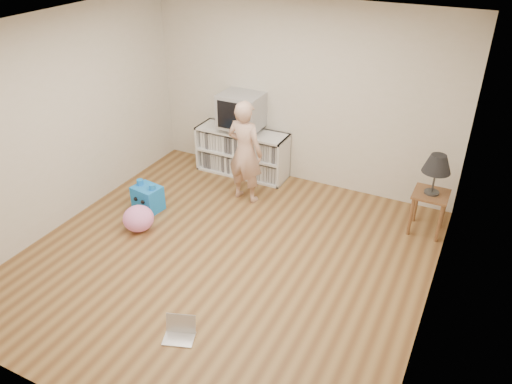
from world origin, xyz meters
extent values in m
plane|color=brown|center=(0.00, 0.00, 0.00)|extent=(4.50, 4.50, 0.00)
cube|color=beige|center=(0.00, 2.25, 1.30)|extent=(4.50, 0.02, 2.60)
cube|color=beige|center=(0.00, -2.25, 1.30)|extent=(4.50, 0.02, 2.60)
cube|color=beige|center=(-2.25, 0.00, 1.30)|extent=(0.02, 4.50, 2.60)
cube|color=beige|center=(2.25, 0.00, 1.30)|extent=(0.02, 4.50, 2.60)
cube|color=white|center=(0.00, 0.00, 2.60)|extent=(4.50, 4.50, 0.01)
cube|color=white|center=(-0.81, 2.23, 0.35)|extent=(1.40, 0.03, 0.70)
cube|color=white|center=(-1.50, 2.02, 0.35)|extent=(0.03, 0.45, 0.70)
cube|color=white|center=(-0.13, 2.02, 0.35)|extent=(0.03, 0.45, 0.70)
cube|color=white|center=(-0.81, 2.02, 0.01)|extent=(1.40, 0.45, 0.03)
cube|color=white|center=(-0.81, 2.02, 0.35)|extent=(1.34, 0.45, 0.03)
cube|color=white|center=(-0.81, 2.02, 0.68)|extent=(1.40, 0.45, 0.03)
cube|color=silver|center=(-0.81, 2.02, 0.35)|extent=(1.26, 0.36, 0.64)
cube|color=gray|center=(-0.81, 2.02, 0.73)|extent=(0.45, 0.35, 0.07)
cube|color=#9F9FA4|center=(-0.81, 2.02, 1.02)|extent=(0.60, 0.52, 0.50)
cube|color=black|center=(-0.81, 1.75, 1.02)|extent=(0.50, 0.01, 0.40)
cylinder|color=brown|center=(1.82, 1.48, 0.26)|extent=(0.04, 0.04, 0.52)
cylinder|color=brown|center=(2.16, 1.48, 0.26)|extent=(0.04, 0.04, 0.52)
cylinder|color=brown|center=(1.82, 1.82, 0.26)|extent=(0.04, 0.04, 0.52)
cylinder|color=brown|center=(2.16, 1.82, 0.26)|extent=(0.04, 0.04, 0.52)
cube|color=brown|center=(1.99, 1.65, 0.54)|extent=(0.42, 0.42, 0.03)
cylinder|color=#333333|center=(1.99, 1.65, 0.56)|extent=(0.18, 0.18, 0.02)
cylinder|color=#333333|center=(1.99, 1.65, 0.74)|extent=(0.02, 0.02, 0.32)
imported|color=#CFA38D|center=(-0.42, 1.36, 0.72)|extent=(0.56, 0.39, 1.44)
cube|color=silver|center=(0.23, -1.27, 0.01)|extent=(0.34, 0.29, 0.01)
cube|color=silver|center=(0.20, -1.18, 0.11)|extent=(0.29, 0.15, 0.19)
cube|color=black|center=(0.20, -1.18, 0.11)|extent=(0.26, 0.13, 0.15)
cube|color=blue|center=(-1.46, 0.51, 0.17)|extent=(0.40, 0.34, 0.34)
cylinder|color=blue|center=(-1.57, 0.53, 0.38)|extent=(0.09, 0.09, 0.08)
cylinder|color=blue|center=(-1.35, 0.49, 0.38)|extent=(0.09, 0.09, 0.08)
sphere|color=black|center=(-1.55, 0.37, 0.21)|extent=(0.06, 0.06, 0.06)
sphere|color=black|center=(-1.42, 0.35, 0.21)|extent=(0.06, 0.06, 0.06)
ellipsoid|color=#FF83CF|center=(-1.27, 0.06, 0.17)|extent=(0.51, 0.51, 0.33)
camera|label=1|loc=(2.41, -4.01, 3.60)|focal=35.00mm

